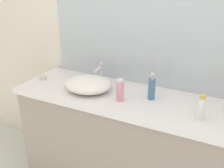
# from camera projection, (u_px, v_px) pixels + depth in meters

# --- Properties ---
(bathroom_wall_rear) EXTENTS (6.00, 0.06, 2.60)m
(bathroom_wall_rear) POSITION_uv_depth(u_px,v_px,m) (164.00, 27.00, 1.84)
(bathroom_wall_rear) COLOR silver
(bathroom_wall_rear) RESTS_ON ground
(vanity_counter) EXTENTS (1.80, 0.53, 0.86)m
(vanity_counter) POSITION_uv_depth(u_px,v_px,m) (136.00, 150.00, 1.96)
(vanity_counter) COLOR gray
(vanity_counter) RESTS_ON ground
(wall_mirror_panel) EXTENTS (1.64, 0.01, 1.10)m
(wall_mirror_panel) POSITION_uv_depth(u_px,v_px,m) (155.00, 12.00, 1.79)
(wall_mirror_panel) COLOR #B2BCC6
(wall_mirror_panel) RESTS_ON vanity_counter
(sink_basin) EXTENTS (0.35, 0.31, 0.10)m
(sink_basin) POSITION_uv_depth(u_px,v_px,m) (88.00, 84.00, 1.90)
(sink_basin) COLOR white
(sink_basin) RESTS_ON vanity_counter
(faucet) EXTENTS (0.03, 0.12, 0.15)m
(faucet) POSITION_uv_depth(u_px,v_px,m) (100.00, 72.00, 2.03)
(faucet) COLOR silver
(faucet) RESTS_ON vanity_counter
(soap_dispenser) EXTENTS (0.05, 0.05, 0.19)m
(soap_dispenser) POSITION_uv_depth(u_px,v_px,m) (152.00, 88.00, 1.76)
(soap_dispenser) COLOR teal
(soap_dispenser) RESTS_ON vanity_counter
(lotion_bottle) EXTENTS (0.05, 0.05, 0.15)m
(lotion_bottle) POSITION_uv_depth(u_px,v_px,m) (120.00, 90.00, 1.74)
(lotion_bottle) COLOR pink
(lotion_bottle) RESTS_ON vanity_counter
(spray_can) EXTENTS (0.05, 0.05, 0.16)m
(spray_can) POSITION_uv_depth(u_px,v_px,m) (201.00, 108.00, 1.51)
(spray_can) COLOR white
(spray_can) RESTS_ON vanity_counter
(candle_jar) EXTENTS (0.06, 0.06, 0.03)m
(candle_jar) POSITION_uv_depth(u_px,v_px,m) (43.00, 77.00, 2.11)
(candle_jar) COLOR silver
(candle_jar) RESTS_ON vanity_counter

